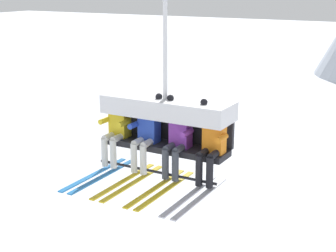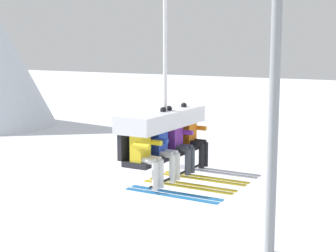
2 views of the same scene
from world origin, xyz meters
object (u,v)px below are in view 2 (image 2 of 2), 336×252
(skier_yellow, at_px, (147,152))
(skier_purple, at_px, (179,140))
(lift_tower_far, at_px, (274,119))
(chairlift_chair, at_px, (162,124))
(skier_orange, at_px, (194,135))
(skier_blue, at_px, (164,145))

(skier_yellow, relative_size, skier_purple, 1.00)
(lift_tower_far, distance_m, chairlift_chair, 8.91)
(skier_yellow, bearing_deg, lift_tower_far, 5.49)
(skier_orange, bearing_deg, skier_purple, 180.00)
(skier_purple, bearing_deg, chairlift_chair, 143.58)
(chairlift_chair, xyz_separation_m, skier_yellow, (-0.88, -0.22, -0.33))
(skier_purple, bearing_deg, skier_yellow, -179.66)
(lift_tower_far, height_order, skier_orange, lift_tower_far)
(chairlift_chair, height_order, skier_yellow, chairlift_chair)
(lift_tower_far, bearing_deg, skier_yellow, -174.51)
(skier_purple, distance_m, skier_orange, 0.59)
(skier_yellow, xyz_separation_m, skier_blue, (0.59, 0.01, 0.02))
(chairlift_chair, relative_size, skier_blue, 2.41)
(skier_purple, relative_size, skier_orange, 1.00)
(skier_yellow, relative_size, skier_orange, 1.00)
(lift_tower_far, relative_size, skier_purple, 5.48)
(skier_orange, bearing_deg, skier_yellow, -179.78)
(lift_tower_far, bearing_deg, skier_purple, -173.81)
(lift_tower_far, xyz_separation_m, skier_purple, (-8.53, -0.92, 0.75))
(chairlift_chair, relative_size, skier_purple, 2.41)
(lift_tower_far, relative_size, skier_orange, 5.48)
(skier_yellow, height_order, skier_purple, skier_purple)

